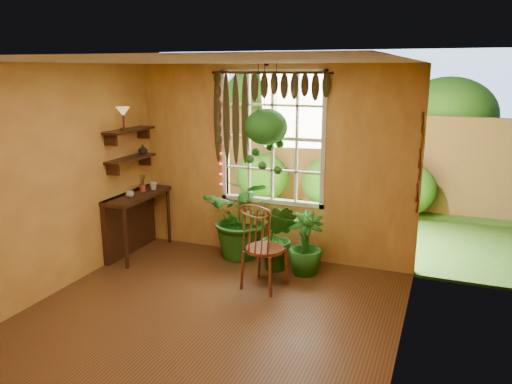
# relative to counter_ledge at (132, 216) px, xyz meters

# --- Properties ---
(floor) EXTENTS (4.50, 4.50, 0.00)m
(floor) POSITION_rel_counter_ledge_xyz_m (1.91, -1.60, -0.55)
(floor) COLOR brown
(floor) RESTS_ON ground
(ceiling) EXTENTS (4.50, 4.50, 0.00)m
(ceiling) POSITION_rel_counter_ledge_xyz_m (1.91, -1.60, 2.15)
(ceiling) COLOR silver
(ceiling) RESTS_ON wall_back
(wall_back) EXTENTS (4.00, 0.00, 4.00)m
(wall_back) POSITION_rel_counter_ledge_xyz_m (1.91, 0.65, 0.80)
(wall_back) COLOR #E4B34E
(wall_back) RESTS_ON floor
(wall_left) EXTENTS (0.00, 4.50, 4.50)m
(wall_left) POSITION_rel_counter_ledge_xyz_m (-0.09, -1.60, 0.80)
(wall_left) COLOR #E4B34E
(wall_left) RESTS_ON floor
(wall_right) EXTENTS (0.00, 4.50, 4.50)m
(wall_right) POSITION_rel_counter_ledge_xyz_m (3.91, -1.60, 0.80)
(wall_right) COLOR #E4B34E
(wall_right) RESTS_ON floor
(window) EXTENTS (1.52, 0.10, 1.86)m
(window) POSITION_rel_counter_ledge_xyz_m (1.91, 0.68, 1.15)
(window) COLOR white
(window) RESTS_ON wall_back
(valance_vine) EXTENTS (1.70, 0.12, 1.10)m
(valance_vine) POSITION_rel_counter_ledge_xyz_m (1.82, 0.56, 1.73)
(valance_vine) COLOR #3B2110
(valance_vine) RESTS_ON window
(string_lights) EXTENTS (0.03, 0.03, 1.54)m
(string_lights) POSITION_rel_counter_ledge_xyz_m (1.15, 0.59, 1.20)
(string_lights) COLOR #FF2633
(string_lights) RESTS_ON window
(wall_plates) EXTENTS (0.04, 0.32, 1.10)m
(wall_plates) POSITION_rel_counter_ledge_xyz_m (3.89, 0.19, 1.00)
(wall_plates) COLOR #F3E9C6
(wall_plates) RESTS_ON wall_right
(counter_ledge) EXTENTS (0.40, 1.20, 0.90)m
(counter_ledge) POSITION_rel_counter_ledge_xyz_m (0.00, 0.00, 0.00)
(counter_ledge) COLOR #3B2110
(counter_ledge) RESTS_ON floor
(shelf_lower) EXTENTS (0.25, 0.90, 0.04)m
(shelf_lower) POSITION_rel_counter_ledge_xyz_m (0.03, 0.00, 0.85)
(shelf_lower) COLOR #3B2110
(shelf_lower) RESTS_ON wall_left
(shelf_upper) EXTENTS (0.25, 0.90, 0.04)m
(shelf_upper) POSITION_rel_counter_ledge_xyz_m (0.03, 0.00, 1.25)
(shelf_upper) COLOR #3B2110
(shelf_upper) RESTS_ON wall_left
(backyard) EXTENTS (14.00, 10.00, 12.00)m
(backyard) POSITION_rel_counter_ledge_xyz_m (2.15, 5.27, 0.73)
(backyard) COLOR #2F5F1B
(backyard) RESTS_ON ground
(windsor_chair) EXTENTS (0.55, 0.57, 1.26)m
(windsor_chair) POSITION_rel_counter_ledge_xyz_m (2.20, -0.46, -0.19)
(windsor_chair) COLOR maroon
(windsor_chair) RESTS_ON floor
(potted_plant_left) EXTENTS (1.10, 0.96, 1.19)m
(potted_plant_left) POSITION_rel_counter_ledge_xyz_m (1.58, 0.42, 0.04)
(potted_plant_left) COLOR #164B14
(potted_plant_left) RESTS_ON floor
(potted_plant_mid) EXTENTS (0.59, 0.52, 0.93)m
(potted_plant_mid) POSITION_rel_counter_ledge_xyz_m (2.20, 0.13, -0.09)
(potted_plant_mid) COLOR #164B14
(potted_plant_mid) RESTS_ON floor
(potted_plant_right) EXTENTS (0.57, 0.57, 0.82)m
(potted_plant_right) POSITION_rel_counter_ledge_xyz_m (2.56, 0.16, -0.14)
(potted_plant_right) COLOR #164B14
(potted_plant_right) RESTS_ON floor
(hanging_basket) EXTENTS (0.57, 0.57, 1.46)m
(hanging_basket) POSITION_rel_counter_ledge_xyz_m (1.90, 0.43, 1.28)
(hanging_basket) COLOR black
(hanging_basket) RESTS_ON ceiling
(cup_a) EXTENTS (0.14, 0.14, 0.09)m
(cup_a) POSITION_rel_counter_ledge_xyz_m (0.13, -0.20, 0.39)
(cup_a) COLOR silver
(cup_a) RESTS_ON counter_ledge
(cup_b) EXTENTS (0.14, 0.14, 0.11)m
(cup_b) POSITION_rel_counter_ledge_xyz_m (0.19, 0.29, 0.40)
(cup_b) COLOR beige
(cup_b) RESTS_ON counter_ledge
(brush_jar) EXTENTS (0.09, 0.09, 0.31)m
(brush_jar) POSITION_rel_counter_ledge_xyz_m (0.11, 0.13, 0.47)
(brush_jar) COLOR #98432C
(brush_jar) RESTS_ON counter_ledge
(shelf_vase) EXTENTS (0.18, 0.18, 0.14)m
(shelf_vase) POSITION_rel_counter_ledge_xyz_m (0.04, 0.30, 0.94)
(shelf_vase) COLOR #B2AD99
(shelf_vase) RESTS_ON shelf_lower
(tiffany_lamp) EXTENTS (0.19, 0.19, 0.31)m
(tiffany_lamp) POSITION_rel_counter_ledge_xyz_m (0.05, -0.13, 1.50)
(tiffany_lamp) COLOR #593419
(tiffany_lamp) RESTS_ON shelf_upper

